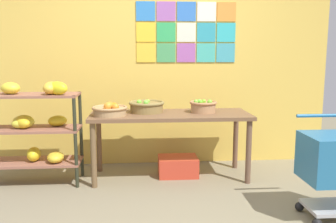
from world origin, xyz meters
The scene contains 9 objects.
ground centered at (0.00, 0.00, 0.00)m, with size 9.26×9.26×0.00m, color #7E755A.
back_wall_with_art centered at (0.00, 1.66, 1.39)m, with size 4.30×0.07×2.77m.
banana_shelf_unit centered at (-1.34, 1.00, 0.65)m, with size 0.98×0.42×1.11m.
display_table centered at (0.11, 1.07, 0.65)m, with size 1.76×0.66×0.73m.
fruit_basket_back_right centered at (0.48, 1.11, 0.81)m, with size 0.31×0.31×0.15m.
fruit_basket_left centered at (-0.15, 1.16, 0.80)m, with size 0.40×0.40×0.15m.
fruit_basket_centre centered at (-0.55, 0.97, 0.79)m, with size 0.38×0.38×0.15m.
produce_crate_under_table centered at (0.20, 1.12, 0.11)m, with size 0.44×0.33×0.22m, color red.
shopping_cart centered at (1.39, -0.08, 0.50)m, with size 0.50×0.47×0.86m.
Camera 1 is at (-0.23, -2.92, 1.41)m, focal length 39.28 mm.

